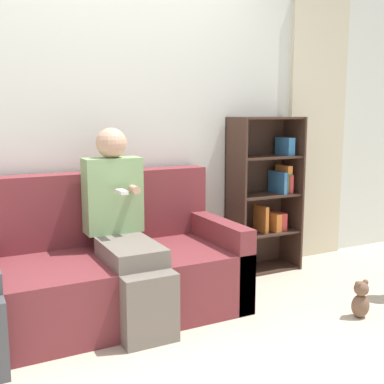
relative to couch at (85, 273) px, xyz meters
The scene contains 7 objects.
ground_plane 0.69m from the couch, 61.25° to the right, with size 14.00×14.00×0.00m, color beige.
back_wall 1.12m from the couch, 56.32° to the left, with size 10.00×0.06×2.55m.
curtain_panel 2.44m from the couch, 10.07° to the left, with size 0.61×0.04×2.30m.
couch is the anchor object (origin of this frame).
adult_seated 0.41m from the couch, 27.75° to the right, with size 0.38×0.80×1.22m.
bookshelf 1.68m from the couch, 10.27° to the left, with size 0.59×0.31×1.29m.
teddy_bear 1.80m from the couch, 27.80° to the right, with size 0.12×0.10×0.25m.
Camera 1 is at (-1.05, -2.42, 1.32)m, focal length 45.00 mm.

